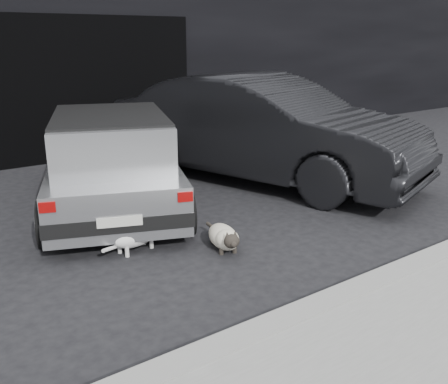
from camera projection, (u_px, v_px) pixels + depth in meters
ground at (149, 228)px, 6.05m from camera, size 80.00×80.00×0.00m
building_facade at (54, 23)px, 10.51m from camera, size 34.00×4.00×5.00m
garage_opening at (94, 88)px, 9.31m from camera, size 4.00×0.10×2.60m
curb at (379, 283)px, 4.57m from camera, size 18.00×0.25×0.12m
silver_hatchback at (112, 157)px, 6.54m from camera, size 2.73×3.82×1.29m
second_car at (264, 128)px, 7.89m from camera, size 3.24×5.33×1.66m
cat_siamese at (225, 238)px, 5.40m from camera, size 0.47×0.85×0.30m
cat_white at (138, 234)px, 5.38m from camera, size 0.80×0.36×0.38m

